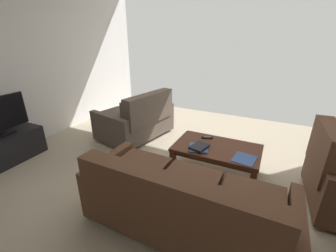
% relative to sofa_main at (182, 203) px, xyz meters
% --- Properties ---
extents(ground_plane, '(5.99, 5.33, 0.01)m').
position_rel_sofa_main_xyz_m(ground_plane, '(0.14, -0.93, -0.35)').
color(ground_plane, '#B7A88E').
extents(wall_right, '(0.12, 5.33, 2.83)m').
position_rel_sofa_main_xyz_m(wall_right, '(3.14, -0.93, 1.07)').
color(wall_right, silver).
rests_on(wall_right, ground).
extents(sofa_main, '(1.91, 0.83, 0.78)m').
position_rel_sofa_main_xyz_m(sofa_main, '(0.00, 0.00, 0.00)').
color(sofa_main, black).
rests_on(sofa_main, ground).
extents(loveseat_near, '(1.11, 1.40, 0.87)m').
position_rel_sofa_main_xyz_m(loveseat_near, '(1.56, -1.63, 0.01)').
color(loveseat_near, black).
rests_on(loveseat_near, ground).
extents(coffee_table, '(1.10, 0.66, 0.41)m').
position_rel_sofa_main_xyz_m(coffee_table, '(-0.03, -1.10, 0.00)').
color(coffee_table, '#4C2819').
rests_on(coffee_table, ground).
extents(tv_stand, '(0.48, 0.98, 0.43)m').
position_rel_sofa_main_xyz_m(tv_stand, '(2.83, -0.05, -0.13)').
color(tv_stand, black).
rests_on(tv_stand, ground).
extents(book_stack, '(0.30, 0.32, 0.05)m').
position_rel_sofa_main_xyz_m(book_stack, '(0.16, -0.94, 0.09)').
color(book_stack, '#385693').
rests_on(book_stack, coffee_table).
extents(tv_remote, '(0.16, 0.10, 0.02)m').
position_rel_sofa_main_xyz_m(tv_remote, '(0.16, -1.29, 0.08)').
color(tv_remote, black).
rests_on(tv_remote, coffee_table).
extents(loose_magazine, '(0.28, 0.30, 0.01)m').
position_rel_sofa_main_xyz_m(loose_magazine, '(-0.40, -0.93, 0.07)').
color(loose_magazine, '#385693').
rests_on(loose_magazine, coffee_table).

